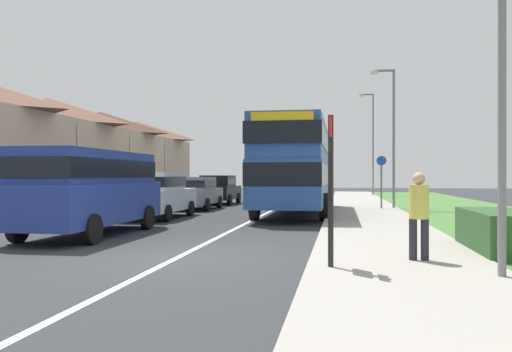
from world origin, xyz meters
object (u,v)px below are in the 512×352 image
parked_van_blue (90,185)px  pedestrian_at_stop (419,212)px  cycle_route_sign (381,180)px  street_lamp_near (494,25)px  street_lamp_mid (391,128)px  double_decker_bus (296,163)px  parked_car_white (157,193)px  street_lamp_far (372,138)px  bus_stop_sign (331,180)px  parked_car_grey (195,191)px  parked_car_black (219,188)px

parked_van_blue → pedestrian_at_stop: size_ratio=3.35×
cycle_route_sign → street_lamp_near: (0.41, -16.21, 2.41)m
parked_van_blue → street_lamp_mid: bearing=53.1°
double_decker_bus → street_lamp_mid: street_lamp_mid is taller
parked_car_white → parked_van_blue: bearing=-88.3°
street_lamp_mid → street_lamp_far: 16.05m
bus_stop_sign → street_lamp_mid: 16.75m
pedestrian_at_stop → parked_car_grey: bearing=119.8°
parked_car_white → parked_car_grey: bearing=90.2°
double_decker_bus → cycle_route_sign: size_ratio=3.97×
parked_car_grey → cycle_route_sign: (8.67, 0.56, 0.57)m
double_decker_bus → street_lamp_near: 13.85m
cycle_route_sign → street_lamp_mid: bearing=50.5°
pedestrian_at_stop → street_lamp_mid: size_ratio=0.25×
parked_car_white → parked_car_black: parked_car_white is taller
parked_van_blue → bus_stop_sign: size_ratio=2.15×
pedestrian_at_stop → bus_stop_sign: bearing=-149.3°
parked_car_white → parked_car_black: size_ratio=1.14×
double_decker_bus → parked_van_blue: size_ratio=1.79×
bus_stop_sign → street_lamp_near: 3.35m
pedestrian_at_stop → street_lamp_mid: street_lamp_mid is taller
street_lamp_mid → street_lamp_far: bearing=89.9°
street_lamp_far → pedestrian_at_stop: bearing=-91.8°
parked_car_white → pedestrian_at_stop: bearing=-48.1°
double_decker_bus → pedestrian_at_stop: 12.30m
pedestrian_at_stop → street_lamp_far: 31.75m
double_decker_bus → parked_car_white: (-4.98, -2.68, -1.19)m
double_decker_bus → bus_stop_sign: size_ratio=3.85×
bus_stop_sign → street_lamp_near: street_lamp_near is taller
double_decker_bus → parked_car_white: 5.78m
parked_van_blue → street_lamp_near: street_lamp_near is taller
parked_car_black → street_lamp_near: size_ratio=0.60×
parked_car_black → pedestrian_at_stop: pedestrian_at_stop is taller
parked_van_blue → street_lamp_mid: size_ratio=0.85×
parked_car_grey → double_decker_bus: bearing=-26.8°
parked_car_black → street_lamp_far: (9.16, 12.54, 3.64)m
cycle_route_sign → parked_van_blue: bearing=-126.8°
parked_van_blue → bus_stop_sign: 7.88m
double_decker_bus → cycle_route_sign: bearing=40.0°
parked_car_grey → bus_stop_sign: bearing=-66.3°
parked_car_white → double_decker_bus: bearing=28.3°
double_decker_bus → street_lamp_mid: bearing=41.5°
parked_car_white → bus_stop_sign: bearing=-56.4°
parked_van_blue → street_lamp_far: size_ratio=0.70×
pedestrian_at_stop → bus_stop_sign: size_ratio=0.64×
double_decker_bus → street_lamp_near: bearing=-72.7°
parked_car_black → bus_stop_sign: (6.66, -19.90, 0.64)m
parked_car_black → cycle_route_sign: size_ratio=1.58×
cycle_route_sign → street_lamp_mid: street_lamp_mid is taller
parked_car_grey → pedestrian_at_stop: 16.52m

